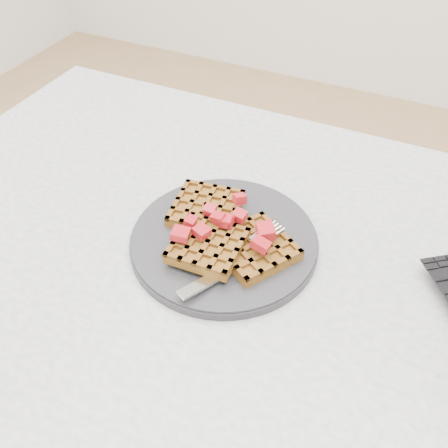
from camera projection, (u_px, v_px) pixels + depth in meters
table at (252, 324)px, 0.75m from camera, size 1.20×0.80×0.75m
plate at (224, 240)px, 0.70m from camera, size 0.26×0.26×0.02m
waffles at (223, 232)px, 0.69m from camera, size 0.21×0.17×0.03m
strawberry_pile at (224, 216)px, 0.67m from camera, size 0.15×0.15×0.02m
fork at (240, 261)px, 0.65m from camera, size 0.10×0.17×0.02m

